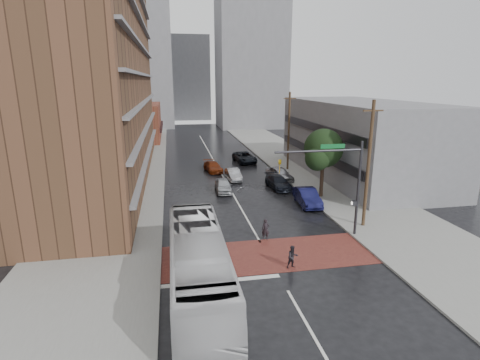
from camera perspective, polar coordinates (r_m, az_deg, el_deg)
name	(u,v)px	position (r m, az deg, el deg)	size (l,w,h in m)	color
ground	(269,258)	(25.26, 4.50, -11.83)	(160.00, 160.00, 0.00)	black
crosswalk	(267,255)	(25.69, 4.21, -11.32)	(14.00, 5.00, 0.02)	brown
sidewalk_west	(128,175)	(48.41, -16.71, 0.80)	(9.00, 90.00, 0.15)	gray
sidewalk_east	(304,167)	(51.18, 9.79, 1.96)	(9.00, 90.00, 0.15)	gray
apartment_block	(94,56)	(46.53, -21.37, 17.21)	(10.00, 44.00, 28.00)	brown
storefront_west	(139,122)	(76.40, -15.11, 8.50)	(8.00, 16.00, 7.00)	brown
building_east	(359,139)	(47.93, 17.74, 5.99)	(11.00, 26.00, 9.00)	gray
distant_tower_west	(135,61)	(100.19, -15.76, 17.03)	(18.00, 16.00, 32.00)	gray
distant_tower_east	(251,52)	(96.10, 1.64, 18.86)	(16.00, 14.00, 36.00)	gray
distant_tower_center	(189,78)	(116.92, -7.82, 15.09)	(12.00, 10.00, 24.00)	gray
street_tree	(323,151)	(37.37, 12.59, 4.35)	(4.20, 4.10, 6.90)	#332319
signal_mast	(341,176)	(27.80, 15.09, 0.62)	(6.50, 0.30, 7.20)	#2D2D33
utility_pole_near	(368,164)	(30.35, 18.98, 2.29)	(1.60, 0.26, 10.00)	#473321
utility_pole_far	(289,131)	(48.49, 7.44, 7.43)	(1.60, 0.26, 10.00)	#473321
transit_bus	(198,265)	(20.80, -6.35, -12.69)	(2.93, 12.51, 3.48)	silver
pedestrian_a	(266,230)	(27.69, 3.92, -7.54)	(0.58, 0.38, 1.58)	black
pedestrian_b	(293,257)	(23.94, 8.03, -11.54)	(0.72, 0.56, 1.49)	black
car_travel_a	(223,186)	(39.27, -2.58, -0.85)	(1.64, 4.08, 1.39)	#ACB0B4
car_travel_b	(233,174)	(43.98, -1.01, 0.85)	(1.41, 4.05, 1.33)	#A5A7AD
car_travel_c	(213,167)	(48.24, -4.15, 2.03)	(1.77, 4.34, 1.26)	#65220B
suv_travel	(245,157)	(53.59, 0.70, 3.49)	(2.47, 5.36, 1.49)	black
car_parked_near	(307,197)	(35.66, 10.21, -2.57)	(1.66, 4.76, 1.57)	#121340
car_parked_mid	(278,182)	(40.81, 5.82, -0.34)	(1.87, 4.61, 1.34)	black
car_parked_far	(280,174)	(44.00, 6.06, 0.94)	(1.87, 4.65, 1.59)	#9C9EA4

